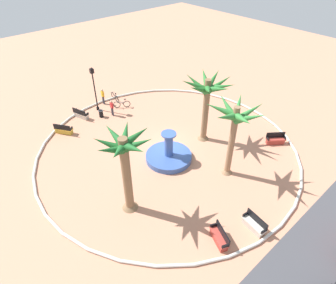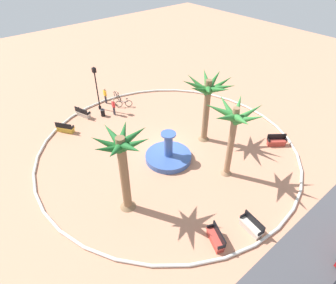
{
  "view_description": "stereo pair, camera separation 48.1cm",
  "coord_description": "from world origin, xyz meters",
  "views": [
    {
      "loc": [
        12.73,
        14.33,
        15.08
      ],
      "look_at": [
        0.25,
        0.31,
        1.0
      ],
      "focal_mm": 31.23,
      "sensor_mm": 36.0,
      "label": 1
    },
    {
      "loc": [
        12.36,
        14.65,
        15.08
      ],
      "look_at": [
        0.25,
        0.31,
        1.0
      ],
      "focal_mm": 31.23,
      "sensor_mm": 36.0,
      "label": 2
    }
  ],
  "objects": [
    {
      "name": "ground_plane",
      "position": [
        0.0,
        0.0,
        0.0
      ],
      "size": [
        80.0,
        80.0,
        0.0
      ],
      "primitive_type": "plane",
      "color": "tan"
    },
    {
      "name": "plaza_curb",
      "position": [
        0.0,
        0.0,
        0.1
      ],
      "size": [
        21.24,
        21.24,
        0.2
      ],
      "primitive_type": "torus",
      "color": "silver",
      "rests_on": "ground"
    },
    {
      "name": "fountain",
      "position": [
        0.83,
        1.05,
        0.34
      ],
      "size": [
        3.64,
        3.64,
        2.5
      ],
      "color": "#38569E",
      "rests_on": "ground"
    },
    {
      "name": "palm_tree_near_fountain",
      "position": [
        -3.28,
        1.01,
        4.44
      ],
      "size": [
        4.26,
        4.18,
        5.82
      ],
      "color": "brown",
      "rests_on": "ground"
    },
    {
      "name": "palm_tree_by_curb",
      "position": [
        6.02,
        3.04,
        4.28
      ],
      "size": [
        3.53,
        3.62,
        5.93
      ],
      "color": "brown",
      "rests_on": "ground"
    },
    {
      "name": "palm_tree_mid_plaza",
      "position": [
        -1.43,
        5.12,
        4.51
      ],
      "size": [
        3.97,
        3.97,
        5.93
      ],
      "color": "#8E6B4C",
      "rests_on": "ground"
    },
    {
      "name": "bench_east",
      "position": [
        -7.34,
        5.52,
        0.35
      ],
      "size": [
        1.58,
        1.36,
        1.0
      ],
      "color": "#B73D33",
      "rests_on": "ground"
    },
    {
      "name": "bench_west",
      "position": [
        5.42,
        -7.83,
        0.35
      ],
      "size": [
        1.32,
        1.6,
        1.0
      ],
      "color": "gold",
      "rests_on": "ground"
    },
    {
      "name": "bench_north",
      "position": [
        3.64,
        8.64,
        0.35
      ],
      "size": [
        1.09,
        1.67,
        1.0
      ],
      "color": "#B73D33",
      "rests_on": "ground"
    },
    {
      "name": "bench_southeast",
      "position": [
        1.35,
        9.46,
        0.35
      ],
      "size": [
        0.73,
        1.66,
        1.0
      ],
      "color": "beige",
      "rests_on": "ground"
    },
    {
      "name": "bench_southwest",
      "position": [
        3.0,
        -9.16,
        0.35
      ],
      "size": [
        0.97,
        1.68,
        1.0
      ],
      "color": "beige",
      "rests_on": "ground"
    },
    {
      "name": "lamppost",
      "position": [
        1.02,
        -9.45,
        2.64
      ],
      "size": [
        0.32,
        0.32,
        4.52
      ],
      "color": "black",
      "rests_on": "ground"
    },
    {
      "name": "trash_bin",
      "position": [
        1.47,
        -8.05,
        0.39
      ],
      "size": [
        0.46,
        0.46,
        0.73
      ],
      "color": "black",
      "rests_on": "ground"
    },
    {
      "name": "bicycle_red_frame",
      "position": [
        -1.06,
        -8.21,
        0.38
      ],
      "size": [
        1.48,
        0.98,
        0.94
      ],
      "color": "black",
      "rests_on": "ground"
    },
    {
      "name": "bicycle_by_lamppost",
      "position": [
        -1.38,
        -9.98,
        0.38
      ],
      "size": [
        0.44,
        1.71,
        0.94
      ],
      "color": "black",
      "rests_on": "ground"
    },
    {
      "name": "person_cyclist_helmet",
      "position": [
        0.49,
        -7.55,
        0.92
      ],
      "size": [
        0.22,
        0.53,
        1.65
      ],
      "color": "#33333D",
      "rests_on": "ground"
    },
    {
      "name": "person_cyclist_photo",
      "position": [
        -0.07,
        -10.09,
        0.94
      ],
      "size": [
        0.23,
        0.53,
        1.68
      ],
      "color": "#33333D",
      "rests_on": "ground"
    }
  ]
}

